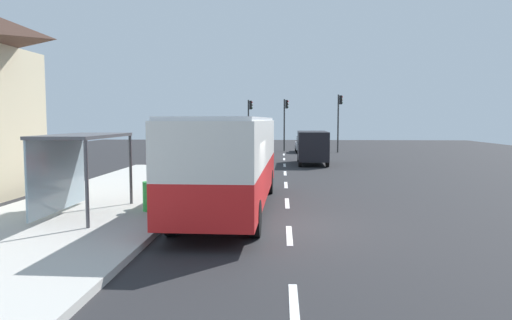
% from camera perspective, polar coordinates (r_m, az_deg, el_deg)
% --- Properties ---
extents(ground_plane, '(56.00, 92.00, 0.04)m').
position_cam_1_polar(ground_plane, '(27.98, 2.97, -1.64)').
color(ground_plane, '#262628').
extents(sidewalk_platform, '(6.20, 30.00, 0.18)m').
position_cam_1_polar(sidewalk_platform, '(17.33, -18.87, -5.55)').
color(sidewalk_platform, beige).
rests_on(sidewalk_platform, ground).
extents(lane_stripe_seg_0, '(0.16, 2.20, 0.01)m').
position_cam_1_polar(lane_stripe_seg_0, '(8.41, 4.56, -17.04)').
color(lane_stripe_seg_0, silver).
rests_on(lane_stripe_seg_0, ground).
extents(lane_stripe_seg_1, '(0.16, 2.20, 0.01)m').
position_cam_1_polar(lane_stripe_seg_1, '(13.18, 3.98, -8.91)').
color(lane_stripe_seg_1, silver).
rests_on(lane_stripe_seg_1, ground).
extents(lane_stripe_seg_2, '(0.16, 2.20, 0.01)m').
position_cam_1_polar(lane_stripe_seg_2, '(18.08, 3.72, -5.14)').
color(lane_stripe_seg_2, silver).
rests_on(lane_stripe_seg_2, ground).
extents(lane_stripe_seg_3, '(0.16, 2.20, 0.01)m').
position_cam_1_polar(lane_stripe_seg_3, '(23.02, 3.58, -2.99)').
color(lane_stripe_seg_3, silver).
rests_on(lane_stripe_seg_3, ground).
extents(lane_stripe_seg_4, '(0.16, 2.20, 0.01)m').
position_cam_1_polar(lane_stripe_seg_4, '(27.98, 3.48, -1.59)').
color(lane_stripe_seg_4, silver).
rests_on(lane_stripe_seg_4, ground).
extents(lane_stripe_seg_5, '(0.16, 2.20, 0.01)m').
position_cam_1_polar(lane_stripe_seg_5, '(32.95, 3.42, -0.62)').
color(lane_stripe_seg_5, silver).
rests_on(lane_stripe_seg_5, ground).
extents(lane_stripe_seg_6, '(0.16, 2.20, 0.01)m').
position_cam_1_polar(lane_stripe_seg_6, '(37.93, 3.37, 0.10)').
color(lane_stripe_seg_6, silver).
rests_on(lane_stripe_seg_6, ground).
extents(lane_stripe_seg_7, '(0.16, 2.20, 0.01)m').
position_cam_1_polar(lane_stripe_seg_7, '(42.92, 3.33, 0.65)').
color(lane_stripe_seg_7, silver).
rests_on(lane_stripe_seg_7, ground).
extents(bus, '(2.77, 11.07, 3.21)m').
position_cam_1_polar(bus, '(16.46, -3.02, 0.32)').
color(bus, red).
rests_on(bus, ground).
extents(white_van, '(2.09, 5.23, 2.30)m').
position_cam_1_polar(white_van, '(33.87, 6.72, 1.77)').
color(white_van, black).
rests_on(white_van, ground).
extents(sedan_near, '(1.84, 4.40, 1.52)m').
position_cam_1_polar(sedan_near, '(46.23, 5.86, 1.91)').
color(sedan_near, '#B7B7BC').
rests_on(sedan_near, ground).
extents(recycling_bin_green, '(0.52, 0.52, 0.95)m').
position_cam_1_polar(recycling_bin_green, '(15.95, -12.39, -4.23)').
color(recycling_bin_green, green).
rests_on(recycling_bin_green, sidewalk_platform).
extents(recycling_bin_orange, '(0.52, 0.52, 0.95)m').
position_cam_1_polar(recycling_bin_orange, '(16.62, -11.75, -3.85)').
color(recycling_bin_orange, orange).
rests_on(recycling_bin_orange, sidewalk_platform).
extents(traffic_light_near_side, '(0.49, 0.28, 5.49)m').
position_cam_1_polar(traffic_light_near_side, '(46.31, 9.86, 5.37)').
color(traffic_light_near_side, '#2D2D2D').
rests_on(traffic_light_near_side, ground).
extents(traffic_light_far_side, '(0.49, 0.28, 5.03)m').
position_cam_1_polar(traffic_light_far_side, '(46.89, -0.79, 5.10)').
color(traffic_light_far_side, '#2D2D2D').
rests_on(traffic_light_far_side, ground).
extents(traffic_light_median, '(0.49, 0.28, 5.13)m').
position_cam_1_polar(traffic_light_median, '(47.59, 3.50, 5.16)').
color(traffic_light_median, '#2D2D2D').
rests_on(traffic_light_median, ground).
extents(bus_shelter, '(1.80, 4.00, 2.50)m').
position_cam_1_polar(bus_shelter, '(15.93, -20.81, 0.78)').
color(bus_shelter, '#4C4C51').
rests_on(bus_shelter, sidewalk_platform).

